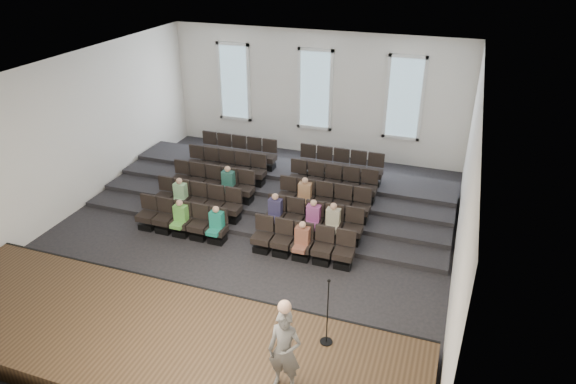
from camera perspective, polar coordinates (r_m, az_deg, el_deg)
name	(u,v)px	position (r m, az deg, el deg)	size (l,w,h in m)	color
ground	(248,236)	(15.75, -4.49, -4.88)	(14.00, 14.00, 0.00)	black
ceiling	(241,72)	(13.79, -5.25, 13.09)	(12.00, 14.00, 0.02)	white
wall_back	(315,94)	(20.81, 3.06, 10.79)	(12.00, 0.04, 5.00)	white
wall_front	(77,318)	(9.55, -22.39, -12.84)	(12.00, 0.04, 5.00)	white
wall_left	(71,136)	(17.78, -23.00, 5.78)	(0.04, 14.00, 5.00)	white
wall_right	(467,193)	(13.50, 19.27, -0.07)	(0.04, 14.00, 5.00)	white
stage	(155,342)	(12.08, -14.52, -15.88)	(11.80, 3.60, 0.50)	#47321E
stage_lip	(194,294)	(13.19, -10.36, -11.12)	(11.80, 0.06, 0.52)	black
risers	(283,187)	(18.23, -0.57, 0.60)	(11.80, 4.80, 0.60)	black
seating_rows	(266,194)	(16.65, -2.48, -0.25)	(6.80, 4.70, 1.67)	black
windows	(315,90)	(20.70, 3.01, 11.27)	(8.44, 0.10, 3.24)	white
audience	(258,209)	(15.53, -3.38, -1.86)	(5.45, 2.64, 1.10)	#60B347
speaker	(285,351)	(9.91, -0.37, -17.26)	(0.64, 0.42, 1.76)	#605E5B
mic_stand	(327,324)	(11.07, 4.35, -14.44)	(0.27, 0.27, 1.64)	black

